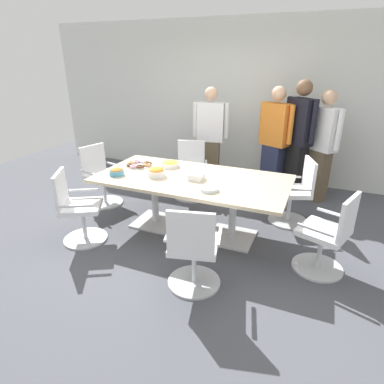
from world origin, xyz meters
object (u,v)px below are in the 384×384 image
object	(u,v)px
person_standing_1	(274,140)
person_standing_2	(298,138)
office_chair_1	(193,252)
office_chair_3	(295,195)
donut_platter	(139,164)
person_standing_0	(210,137)
snack_bowl_chips_orange	(156,172)
conference_table	(192,187)
snack_bowl_pretzels	(117,172)
person_standing_3	(322,145)
office_chair_4	(191,173)
office_chair_5	(101,179)
office_chair_0	(77,211)
snack_bowl_chips_yellow	(170,164)
napkin_pile	(196,177)
plate_stack	(209,189)
office_chair_2	(328,238)

from	to	relation	value
person_standing_1	person_standing_2	size ratio (longest dim) A/B	0.95
office_chair_1	office_chair_3	xyz separation A→B (m)	(0.74, 1.83, 0.00)
donut_platter	office_chair_3	bearing A→B (deg)	16.74
person_standing_0	snack_bowl_chips_orange	bearing A→B (deg)	76.13
conference_table	snack_bowl_pretzels	bearing A→B (deg)	-162.32
office_chair_1	person_standing_3	xyz separation A→B (m)	(0.98, 2.80, 0.49)
snack_bowl_pretzels	donut_platter	bearing A→B (deg)	82.67
office_chair_4	office_chair_5	xyz separation A→B (m)	(-1.19, -0.79, 0.00)
office_chair_0	snack_bowl_chips_yellow	size ratio (longest dim) A/B	3.70
office_chair_3	office_chair_5	world-z (taller)	same
person_standing_2	person_standing_3	xyz separation A→B (m)	(0.36, 0.01, -0.08)
snack_bowl_chips_orange	napkin_pile	xyz separation A→B (m)	(0.50, 0.09, -0.02)
office_chair_1	snack_bowl_pretzels	bearing A→B (deg)	137.27
office_chair_4	snack_bowl_chips_orange	world-z (taller)	office_chair_4
napkin_pile	office_chair_1	bearing A→B (deg)	-69.39
conference_table	office_chair_1	xyz separation A→B (m)	(0.46, -1.06, -0.22)
person_standing_0	plate_stack	distance (m)	2.11
snack_bowl_chips_yellow	napkin_pile	world-z (taller)	snack_bowl_chips_yellow
office_chair_2	office_chair_5	bearing A→B (deg)	100.30
office_chair_2	office_chair_4	xyz separation A→B (m)	(-2.12, 1.34, 0.00)
donut_platter	plate_stack	distance (m)	1.30
office_chair_5	person_standing_1	distance (m)	2.82
office_chair_4	person_standing_2	distance (m)	1.78
conference_table	snack_bowl_chips_orange	size ratio (longest dim) A/B	10.87
office_chair_3	snack_bowl_pretzels	world-z (taller)	office_chair_3
office_chair_1	napkin_pile	distance (m)	1.14
conference_table	person_standing_0	world-z (taller)	person_standing_0
office_chair_2	donut_platter	xyz separation A→B (m)	(-2.51, 0.43, 0.37)
office_chair_4	donut_platter	world-z (taller)	office_chair_4
person_standing_1	office_chair_5	bearing A→B (deg)	56.52
office_chair_1	person_standing_3	world-z (taller)	person_standing_3
plate_stack	snack_bowl_chips_orange	bearing A→B (deg)	166.55
office_chair_2	office_chair_5	distance (m)	3.35
office_chair_5	person_standing_1	world-z (taller)	person_standing_1
person_standing_0	napkin_pile	bearing A→B (deg)	92.57
conference_table	person_standing_1	distance (m)	1.88
office_chair_5	snack_bowl_chips_orange	world-z (taller)	office_chair_5
snack_bowl_chips_yellow	snack_bowl_pretzels	size ratio (longest dim) A/B	1.32
snack_bowl_pretzels	person_standing_2	bearing A→B (deg)	45.24
person_standing_1	napkin_pile	bearing A→B (deg)	95.38
person_standing_1	snack_bowl_chips_orange	bearing A→B (deg)	83.67
conference_table	office_chair_2	bearing A→B (deg)	-9.53
office_chair_3	person_standing_0	xyz separation A→B (m)	(-1.56, 0.89, 0.48)
person_standing_1	person_standing_3	xyz separation A→B (m)	(0.72, 0.03, -0.02)
person_standing_0	person_standing_2	world-z (taller)	person_standing_2
snack_bowl_pretzels	donut_platter	world-z (taller)	snack_bowl_pretzels
conference_table	person_standing_0	size ratio (longest dim) A/B	1.40
office_chair_2	napkin_pile	world-z (taller)	office_chair_2
office_chair_5	snack_bowl_pretzels	world-z (taller)	office_chair_5
person_standing_2	snack_bowl_chips_orange	world-z (taller)	person_standing_2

